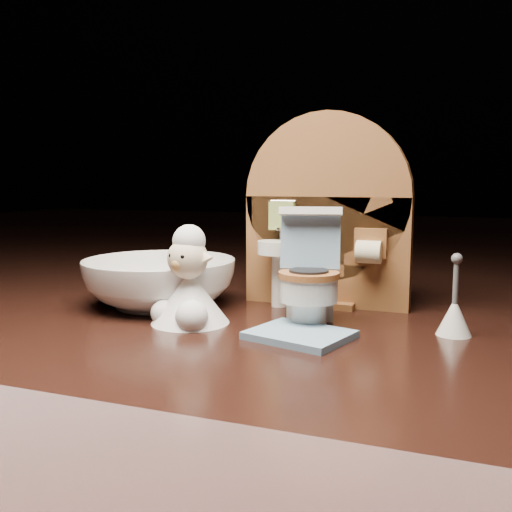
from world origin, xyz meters
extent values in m
cube|color=#391B14|center=(0.00, 0.00, -0.05)|extent=(2.50, 2.50, 0.10)
cube|color=brown|center=(0.00, 0.07, 0.04)|extent=(0.13, 0.02, 0.09)
cylinder|color=brown|center=(0.00, 0.07, 0.09)|extent=(0.13, 0.02, 0.13)
cube|color=brown|center=(0.00, 0.07, 0.00)|extent=(0.05, 0.04, 0.01)
cylinder|color=white|center=(-0.03, 0.05, 0.02)|extent=(0.01, 0.01, 0.04)
cylinder|color=white|center=(-0.03, 0.04, 0.05)|extent=(0.03, 0.03, 0.01)
cylinder|color=silver|center=(-0.03, 0.05, 0.06)|extent=(0.00, 0.00, 0.01)
cube|color=#8EA34E|center=(-0.03, 0.05, 0.07)|extent=(0.02, 0.01, 0.02)
cube|color=brown|center=(0.04, 0.06, 0.05)|extent=(0.02, 0.01, 0.02)
cylinder|color=#F6EDBA|center=(0.04, 0.05, 0.05)|extent=(0.02, 0.02, 0.02)
cylinder|color=white|center=(0.01, -0.01, 0.01)|extent=(0.02, 0.02, 0.02)
cylinder|color=white|center=(0.01, -0.01, 0.03)|extent=(0.04, 0.04, 0.02)
cylinder|color=#9D5A2A|center=(0.01, -0.01, 0.04)|extent=(0.04, 0.04, 0.00)
cube|color=white|center=(0.00, 0.02, 0.02)|extent=(0.04, 0.02, 0.05)
cube|color=#7398B7|center=(0.00, 0.01, 0.06)|extent=(0.04, 0.02, 0.04)
cube|color=white|center=(0.00, 0.00, 0.08)|extent=(0.04, 0.02, 0.01)
cylinder|color=#83BC1F|center=(0.01, 0.02, 0.05)|extent=(0.01, 0.01, 0.01)
cube|color=#7398B7|center=(0.01, -0.04, 0.00)|extent=(0.07, 0.06, 0.00)
cone|color=white|center=(0.10, 0.01, 0.01)|extent=(0.02, 0.02, 0.02)
cylinder|color=#59595B|center=(0.10, 0.01, 0.03)|extent=(0.00, 0.00, 0.03)
sphere|color=#59595B|center=(0.10, 0.01, 0.05)|extent=(0.01, 0.01, 0.01)
cone|color=white|center=(-0.07, -0.02, 0.02)|extent=(0.05, 0.05, 0.04)
sphere|color=white|center=(-0.06, -0.04, 0.01)|extent=(0.02, 0.02, 0.02)
sphere|color=white|center=(-0.09, -0.03, 0.01)|extent=(0.02, 0.02, 0.02)
sphere|color=beige|center=(-0.07, -0.03, 0.05)|extent=(0.03, 0.03, 0.03)
sphere|color=tan|center=(-0.08, -0.04, 0.04)|extent=(0.01, 0.01, 0.01)
sphere|color=white|center=(-0.07, -0.02, 0.06)|extent=(0.02, 0.02, 0.02)
cone|color=beige|center=(-0.09, -0.02, 0.05)|extent=(0.01, 0.01, 0.01)
cone|color=beige|center=(-0.06, -0.03, 0.05)|extent=(0.01, 0.01, 0.01)
sphere|color=black|center=(-0.08, -0.04, 0.05)|extent=(0.00, 0.00, 0.00)
sphere|color=black|center=(-0.07, -0.04, 0.05)|extent=(0.00, 0.00, 0.00)
imported|color=white|center=(-0.12, 0.01, 0.02)|extent=(0.15, 0.15, 0.04)
camera|label=1|loc=(0.11, -0.37, 0.10)|focal=40.00mm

